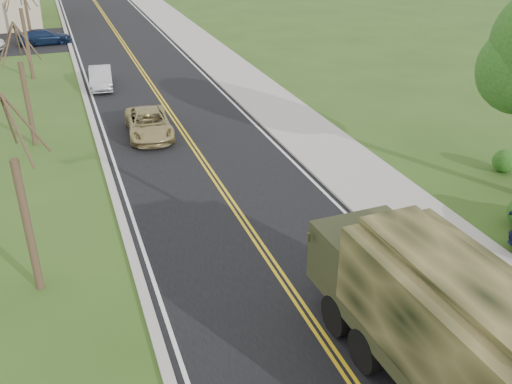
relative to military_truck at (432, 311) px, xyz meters
name	(u,v)px	position (x,y,z in m)	size (l,w,h in m)	color
road	(128,50)	(-1.61, 36.97, -2.05)	(8.00, 120.00, 0.01)	black
curb_right	(180,45)	(2.54, 36.97, -2.00)	(0.30, 120.00, 0.12)	#9E998E
sidewalk_right	(201,44)	(4.29, 36.97, -2.01)	(3.20, 120.00, 0.10)	#9E998E
curb_left	(72,54)	(-5.76, 36.97, -2.01)	(0.30, 120.00, 0.10)	#9E998E
bare_tree_a	(24,211)	(-8.61, 6.97, 0.57)	(1.93, 2.26, 6.08)	#38281C
bare_tree_b	(26,94)	(-8.61, 18.97, 0.42)	(1.83, 2.14, 5.73)	#38281C
bare_tree_c	(26,36)	(-8.61, 30.97, 0.72)	(2.04, 2.39, 6.42)	#38281C
bare_tree_d	(26,9)	(-8.61, 42.97, 0.49)	(1.88, 2.20, 5.91)	#38281C
military_truck	(432,311)	(0.00, 0.00, 0.00)	(2.78, 7.31, 3.60)	black
suv_champagne	(149,124)	(-3.27, 18.31, -1.44)	(2.07, 4.49, 1.25)	tan
sedan_silver	(101,78)	(-4.61, 27.44, -1.43)	(1.33, 3.81, 1.26)	#B5B6BB
lot_car_navy	(44,37)	(-7.60, 41.20, -1.45)	(1.70, 4.18, 1.21)	#101E3B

